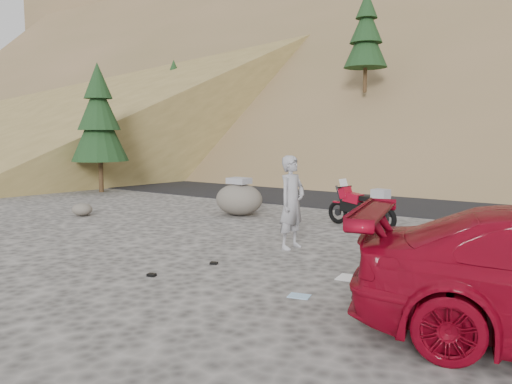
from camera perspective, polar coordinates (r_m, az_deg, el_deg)
ground at (r=9.94m, az=2.10°, el=-6.76°), size 140.00×140.00×0.00m
road at (r=18.07m, az=17.66°, el=-0.96°), size 120.00×7.00×0.05m
conifer_verge at (r=20.56m, az=-17.52°, el=8.02°), size 2.20×2.20×5.04m
motorcycle at (r=12.52m, az=12.24°, el=-1.74°), size 1.98×0.82×1.19m
man at (r=10.20m, az=4.08°, el=-6.42°), size 0.52×0.73×1.88m
boulder at (r=14.14m, az=-1.94°, el=-0.78°), size 1.63×1.48×1.08m
small_rock at (r=14.91m, az=-19.25°, el=-1.90°), size 0.75×0.72×0.36m
gear_white_cloth at (r=8.26m, az=10.86°, el=-9.65°), size 0.48×0.43×0.01m
gear_bottle at (r=8.04m, az=15.62°, el=-9.57°), size 0.09×0.09×0.20m
gear_funnel at (r=7.57m, az=14.77°, el=-10.61°), size 0.15×0.15×0.18m
gear_glove_a at (r=9.00m, az=-4.83°, el=-8.10°), size 0.16×0.14×0.04m
gear_glove_b at (r=8.41m, az=-11.84°, el=-9.26°), size 0.15×0.13×0.04m
gear_blue_cloth at (r=7.30m, az=4.97°, el=-11.76°), size 0.35×0.29×0.01m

